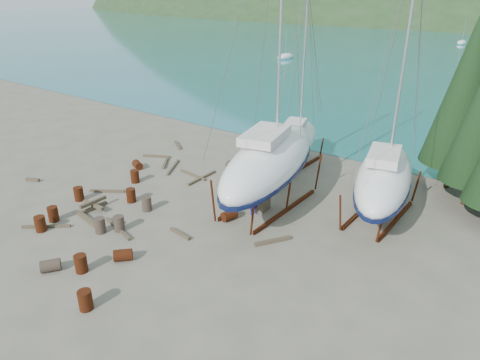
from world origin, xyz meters
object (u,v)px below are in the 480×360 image
Objects in this scene: large_sailboat_far at (384,176)px; worker at (254,201)px; large_sailboat_near at (270,159)px; small_sailboat_shore at (297,139)px.

large_sailboat_far is 8.98× the size of worker.
large_sailboat_near is at bearing 6.83° from worker.
small_sailboat_shore reaches higher than worker.
large_sailboat_far is at bearing 11.25° from large_sailboat_near.
large_sailboat_near reaches higher than large_sailboat_far.
worker is (-6.00, -4.11, -1.70)m from large_sailboat_far.
large_sailboat_near reaches higher than worker.
large_sailboat_near is 1.21× the size of large_sailboat_far.
large_sailboat_far is at bearing -46.92° from small_sailboat_shore.
small_sailboat_shore is at bearing 26.46° from worker.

